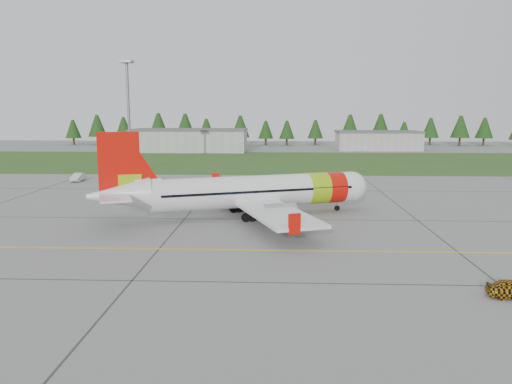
{
  "coord_description": "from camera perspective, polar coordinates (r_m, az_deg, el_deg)",
  "views": [
    {
      "loc": [
        -5.07,
        -32.51,
        11.6
      ],
      "look_at": [
        -7.21,
        18.83,
        3.18
      ],
      "focal_mm": 35.0,
      "sensor_mm": 36.0,
      "label": 1
    }
  ],
  "objects": [
    {
      "name": "hangar_east",
      "position": [
        153.75,
        13.73,
        5.69
      ],
      "size": [
        24.0,
        12.0,
        5.2
      ],
      "primitive_type": "cube",
      "color": "#A8A8A3",
      "rests_on": "ground"
    },
    {
      "name": "hangar_west",
      "position": [
        144.93,
        -7.56,
        5.82
      ],
      "size": [
        32.0,
        14.0,
        6.0
      ],
      "primitive_type": "cube",
      "color": "#A8A8A3",
      "rests_on": "ground"
    },
    {
      "name": "grass_strip",
      "position": [
        115.21,
        4.91,
        3.5
      ],
      "size": [
        320.0,
        50.0,
        0.03
      ],
      "primitive_type": "cube",
      "color": "#30561E",
      "rests_on": "ground"
    },
    {
      "name": "floodlight_mast",
      "position": [
        94.45,
        -14.32,
        8.05
      ],
      "size": [
        0.5,
        0.5,
        20.0
      ],
      "primitive_type": "cylinder",
      "color": "slate",
      "rests_on": "ground"
    },
    {
      "name": "taxi_guideline",
      "position": [
        42.44,
        9.22,
        -6.66
      ],
      "size": [
        120.0,
        0.25,
        0.02
      ],
      "primitive_type": "cube",
      "color": "gold",
      "rests_on": "ground"
    },
    {
      "name": "service_van",
      "position": [
        87.6,
        -19.72,
        2.5
      ],
      "size": [
        1.49,
        1.41,
        4.1
      ],
      "primitive_type": "imported",
      "rotation": [
        0.0,
        0.0,
        0.04
      ],
      "color": "silver",
      "rests_on": "ground"
    },
    {
      "name": "ground",
      "position": [
        34.89,
        10.78,
        -10.28
      ],
      "size": [
        320.0,
        320.0,
        0.0
      ],
      "primitive_type": "plane",
      "color": "gray",
      "rests_on": "ground"
    },
    {
      "name": "aircraft",
      "position": [
        54.88,
        -0.62,
        0.02
      ],
      "size": [
        30.12,
        28.63,
        9.5
      ],
      "rotation": [
        0.0,
        0.0,
        0.35
      ],
      "color": "silver",
      "rests_on": "ground"
    },
    {
      "name": "treeline",
      "position": [
        170.72,
        4.12,
        7.07
      ],
      "size": [
        160.0,
        8.0,
        10.0
      ],
      "primitive_type": null,
      "color": "#1C3F14",
      "rests_on": "ground"
    }
  ]
}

